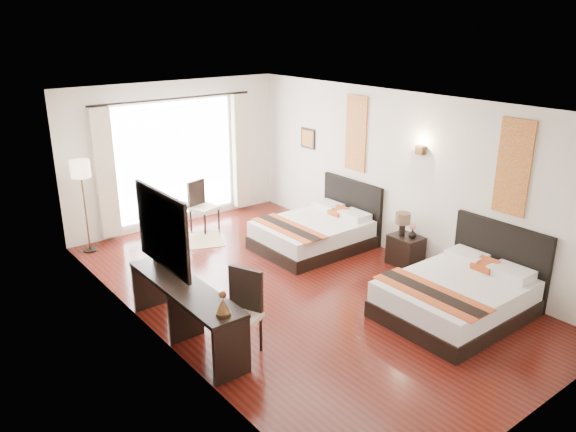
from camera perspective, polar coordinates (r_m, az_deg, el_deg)
floor at (r=8.63m, az=0.79°, el=-7.39°), size 4.50×7.50×0.01m
ceiling at (r=7.78m, az=0.89°, el=11.33°), size 4.50×7.50×0.02m
wall_headboard at (r=9.60m, az=11.36°, el=4.03°), size 0.01×7.50×2.80m
wall_desk at (r=6.98m, az=-13.67°, el=-1.99°), size 0.01×7.50×2.80m
wall_window at (r=11.15m, az=-11.38°, el=6.15°), size 4.50×0.01×2.80m
wall_entry at (r=5.88m, az=24.58°, el=-7.45°), size 4.50×0.01×2.80m
window_glass at (r=11.16m, az=-11.32°, el=5.64°), size 2.40×0.02×2.20m
sheer_curtain at (r=11.11m, az=-11.17°, el=5.58°), size 2.30×0.02×2.10m
drape_left at (r=10.53m, az=-18.09°, el=4.12°), size 0.35×0.14×2.35m
drape_right at (r=11.78m, az=-4.78°, el=6.57°), size 0.35×0.14×2.35m
art_panel_near at (r=8.34m, az=21.93°, el=4.60°), size 0.03×0.50×1.35m
art_panel_far at (r=10.18m, az=6.93°, el=8.31°), size 0.03×0.50×1.35m
wall_sconce at (r=9.18m, az=13.32°, el=6.54°), size 0.10×0.14×0.14m
mirror_frame at (r=6.72m, az=-12.67°, el=-1.38°), size 0.04×1.25×0.95m
mirror_glass at (r=6.73m, az=-12.47°, el=-1.34°), size 0.01×1.12×0.82m
bed_near at (r=8.15m, az=17.05°, el=-7.64°), size 2.03×1.58×1.14m
bed_far at (r=10.04m, az=2.88°, el=-1.62°), size 1.95×1.52×1.10m
nightstand at (r=9.54m, az=11.84°, el=-3.42°), size 0.42×0.52×0.50m
table_lamp at (r=9.39m, az=11.58°, el=-0.40°), size 0.25×0.25×0.39m
vase at (r=9.38m, az=12.52°, el=-1.74°), size 0.17×0.17×0.15m
console_desk at (r=7.30m, az=-10.35°, el=-9.63°), size 0.50×2.20×0.76m
television at (r=7.49m, az=-12.48°, el=-3.76°), size 0.20×0.84×0.48m
bronze_figurine at (r=6.34m, az=-6.61°, el=-8.94°), size 0.21×0.21×0.26m
desk_chair at (r=6.95m, az=-5.09°, el=-11.46°), size 0.65×0.65×1.06m
floor_lamp at (r=10.13m, az=-20.29°, el=3.93°), size 0.33×0.33×1.64m
side_table at (r=10.74m, az=-11.31°, el=-0.42°), size 0.54×0.54×0.62m
fruit_bowl at (r=10.60m, az=-11.35°, el=1.25°), size 0.26×0.26×0.06m
window_chair at (r=10.96m, az=-8.55°, el=0.06°), size 0.55×0.55×0.96m
jute_rug at (r=10.50m, az=-9.90°, el=-2.57°), size 1.37×1.17×0.01m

